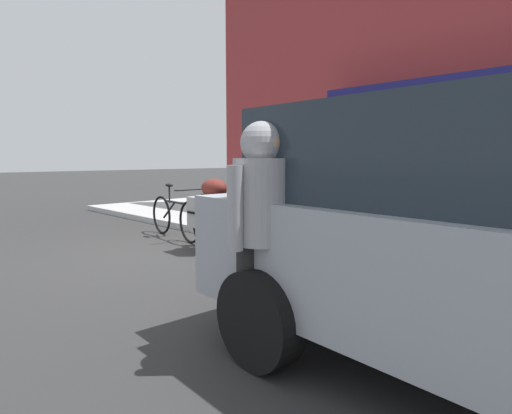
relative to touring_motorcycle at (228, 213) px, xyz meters
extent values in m
plane|color=#2F2F2F|center=(-0.59, -0.51, -0.60)|extent=(80.00, 80.00, 0.00)
torus|color=black|center=(0.86, 0.00, -0.29)|extent=(0.63, 0.12, 0.63)
cylinder|color=silver|center=(0.86, 0.00, -0.29)|extent=(0.16, 0.07, 0.16)
torus|color=black|center=(-0.59, 0.06, -0.29)|extent=(0.63, 0.12, 0.63)
cylinder|color=silver|center=(-0.59, 0.06, -0.29)|extent=(0.16, 0.07, 0.16)
cube|color=silver|center=(0.08, 0.03, -0.24)|extent=(0.45, 0.32, 0.32)
cylinder|color=silver|center=(0.13, 0.03, -0.07)|extent=(0.95, 0.10, 0.06)
ellipsoid|color=black|center=(0.33, 0.02, 0.23)|extent=(0.53, 0.30, 0.26)
cube|color=black|center=(-0.09, 0.04, 0.17)|extent=(0.61, 0.26, 0.11)
cube|color=black|center=(-0.42, 0.05, 0.15)|extent=(0.29, 0.23, 0.18)
cylinder|color=silver|center=(0.86, 0.00, 0.03)|extent=(0.35, 0.08, 0.67)
cylinder|color=black|center=(0.74, 0.00, 0.43)|extent=(0.06, 0.62, 0.04)
cube|color=silver|center=(0.82, 0.00, 0.61)|extent=(0.16, 0.33, 0.35)
sphere|color=#EAEACC|center=(0.90, 0.00, 0.29)|extent=(0.14, 0.14, 0.14)
cube|color=#A4A4A4|center=(-0.38, -0.19, -0.01)|extent=(0.45, 0.22, 0.44)
cube|color=black|center=(-0.38, -0.30, -0.01)|extent=(0.37, 0.03, 0.03)
ellipsoid|color=#591E19|center=(-0.37, 0.05, 0.33)|extent=(0.49, 0.34, 0.28)
torus|color=black|center=(-1.07, 0.10, -0.25)|extent=(0.69, 0.12, 0.69)
torus|color=black|center=(-2.13, 0.23, -0.25)|extent=(0.69, 0.12, 0.69)
cylinder|color=black|center=(-1.60, 0.17, 0.03)|extent=(0.59, 0.10, 0.04)
cylinder|color=black|center=(-1.81, 0.19, -0.13)|extent=(0.46, 0.09, 0.34)
cylinder|color=black|center=(-1.79, 0.19, 0.15)|extent=(0.03, 0.03, 0.30)
ellipsoid|color=black|center=(-1.79, 0.19, 0.31)|extent=(0.23, 0.12, 0.06)
cylinder|color=black|center=(-1.12, 0.11, 0.27)|extent=(0.08, 0.48, 0.03)
cylinder|color=black|center=(2.71, -0.13, -0.27)|extent=(0.67, 0.25, 0.66)
cylinder|color=black|center=(2.62, -1.95, -0.27)|extent=(0.67, 0.25, 0.66)
cylinder|color=black|center=(2.61, -1.79, -0.19)|extent=(0.14, 0.14, 0.81)
cylinder|color=black|center=(2.49, -1.95, -0.19)|extent=(0.14, 0.14, 0.81)
cylinder|color=#9E9EA3|center=(2.55, -1.87, 0.49)|extent=(0.39, 0.39, 0.56)
sphere|color=#9E9EA3|center=(2.55, -1.87, 0.87)|extent=(0.28, 0.28, 0.28)
sphere|color=tan|center=(2.61, -1.87, 0.87)|extent=(0.17, 0.17, 0.17)
cylinder|color=#9E9EA3|center=(2.56, -1.64, 0.46)|extent=(0.10, 0.10, 0.54)
cylinder|color=#9E9EA3|center=(2.55, -2.10, 0.46)|extent=(0.10, 0.10, 0.54)
cube|color=#1E511E|center=(-1.59, 1.74, -0.03)|extent=(0.55, 0.19, 0.89)
cube|color=#1E511E|center=(-1.59, 1.96, -0.03)|extent=(0.55, 0.19, 0.89)
camera|label=1|loc=(4.51, -3.82, 0.78)|focal=29.63mm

